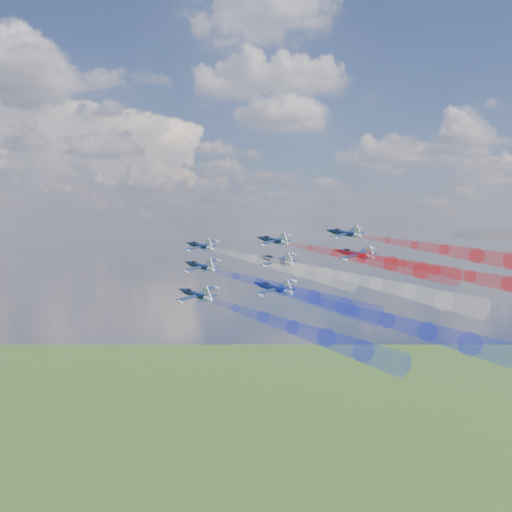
{
  "coord_description": "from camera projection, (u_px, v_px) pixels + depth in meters",
  "views": [
    {
      "loc": [
        -35.33,
        -169.33,
        170.95
      ],
      "look_at": [
        -16.7,
        -22.63,
        166.09
      ],
      "focal_mm": 45.08,
      "sensor_mm": 36.0,
      "label": 1
    }
  ],
  "objects": [
    {
      "name": "trail_rear_right",
      "position": [
        470.0,
        277.0,
        120.11
      ],
      "size": [
        29.2,
        40.59,
        10.74
      ],
      "primitive_type": null,
      "rotation": [
        0.13,
        -0.26,
        0.56
      ],
      "color": "red"
    },
    {
      "name": "jet_inner_right",
      "position": [
        273.0,
        240.0,
        158.04
      ],
      "size": [
        14.83,
        15.41,
        7.03
      ],
      "primitive_type": null,
      "rotation": [
        0.13,
        -0.26,
        0.56
      ],
      "color": "black"
    },
    {
      "name": "trail_lead",
      "position": [
        275.0,
        264.0,
        142.58
      ],
      "size": [
        29.2,
        40.59,
        10.74
      ],
      "primitive_type": null,
      "rotation": [
        0.13,
        -0.26,
        0.56
      ],
      "color": "silver"
    },
    {
      "name": "jet_center_third",
      "position": [
        276.0,
        260.0,
        144.09
      ],
      "size": [
        14.83,
        15.41,
        7.03
      ],
      "primitive_type": null,
      "rotation": [
        0.13,
        -0.26,
        0.56
      ],
      "color": "black"
    },
    {
      "name": "jet_rear_left",
      "position": [
        274.0,
        288.0,
        127.38
      ],
      "size": [
        14.83,
        15.41,
        7.03
      ],
      "primitive_type": null,
      "rotation": [
        0.13,
        -0.26,
        0.56
      ],
      "color": "black"
    },
    {
      "name": "trail_center_third",
      "position": [
        376.0,
        284.0,
        123.27
      ],
      "size": [
        29.2,
        40.59,
        10.74
      ],
      "primitive_type": null,
      "rotation": [
        0.13,
        -0.26,
        0.56
      ],
      "color": "silver"
    },
    {
      "name": "trail_outer_left",
      "position": [
        293.0,
        327.0,
        108.91
      ],
      "size": [
        29.2,
        40.59,
        10.74
      ],
      "primitive_type": null,
      "rotation": [
        0.13,
        -0.26,
        0.56
      ],
      "color": "#1A2AE0"
    },
    {
      "name": "jet_outer_left",
      "position": [
        196.0,
        295.0,
        129.73
      ],
      "size": [
        14.83,
        15.41,
        7.03
      ],
      "primitive_type": null,
      "rotation": [
        0.13,
        -0.26,
        0.56
      ],
      "color": "black"
    },
    {
      "name": "jet_outer_right",
      "position": [
        344.0,
        233.0,
        157.12
      ],
      "size": [
        14.83,
        15.41,
        7.03
      ],
      "primitive_type": null,
      "rotation": [
        0.13,
        -0.26,
        0.56
      ],
      "color": "black"
    },
    {
      "name": "jet_lead",
      "position": [
        200.0,
        246.0,
        163.39
      ],
      "size": [
        14.83,
        15.41,
        7.03
      ],
      "primitive_type": null,
      "rotation": [
        0.13,
        -0.26,
        0.56
      ],
      "color": "black"
    },
    {
      "name": "jet_inner_left",
      "position": [
        200.0,
        266.0,
        146.18
      ],
      "size": [
        14.83,
        15.41,
        7.03
      ],
      "primitive_type": null,
      "rotation": [
        0.13,
        -0.26,
        0.56
      ],
      "color": "black"
    },
    {
      "name": "trail_inner_right",
      "position": [
        362.0,
        258.0,
        137.23
      ],
      "size": [
        29.2,
        40.59,
        10.74
      ],
      "primitive_type": null,
      "rotation": [
        0.13,
        -0.26,
        0.56
      ],
      "color": "red"
    },
    {
      "name": "trail_outer_right",
      "position": [
        444.0,
        250.0,
        136.3
      ],
      "size": [
        29.2,
        40.59,
        10.74
      ],
      "primitive_type": null,
      "rotation": [
        0.13,
        -0.26,
        0.56
      ],
      "color": "red"
    },
    {
      "name": "trail_rear_left",
      "position": [
        388.0,
        320.0,
        106.57
      ],
      "size": [
        29.2,
        40.59,
        10.74
      ],
      "primitive_type": null,
      "rotation": [
        0.13,
        -0.26,
        0.56
      ],
      "color": "#1A2AE0"
    },
    {
      "name": "jet_rear_right",
      "position": [
        355.0,
        254.0,
        140.92
      ],
      "size": [
        14.83,
        15.41,
        7.03
      ],
      "primitive_type": null,
      "rotation": [
        0.13,
        -0.26,
        0.56
      ],
      "color": "black"
    },
    {
      "name": "trail_inner_left",
      "position": [
        285.0,
        290.0,
        125.36
      ],
      "size": [
        29.2,
        40.59,
        10.74
      ],
      "primitive_type": null,
      "rotation": [
        0.13,
        -0.26,
        0.56
      ],
      "color": "#1A2AE0"
    }
  ]
}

